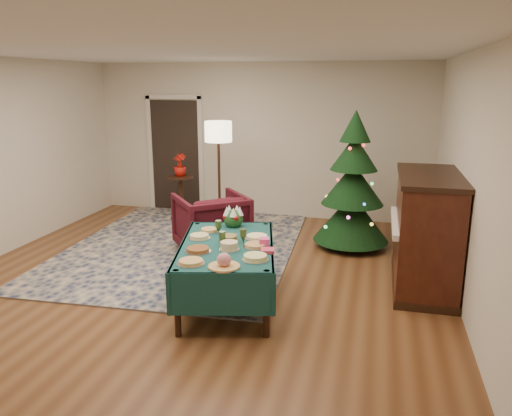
% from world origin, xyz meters
% --- Properties ---
extents(room_shell, '(7.00, 7.00, 7.00)m').
position_xyz_m(room_shell, '(0.00, 0.00, 1.35)').
color(room_shell, '#593319').
rests_on(room_shell, ground).
extents(doorway, '(1.08, 0.04, 2.16)m').
position_xyz_m(doorway, '(-1.60, 3.48, 1.10)').
color(doorway, black).
rests_on(doorway, ground).
extents(rug, '(3.37, 4.33, 0.02)m').
position_xyz_m(rug, '(-0.65, 1.40, 0.01)').
color(rug, '#121E44').
rests_on(rug, ground).
extents(buffet_table, '(1.38, 1.91, 0.67)m').
position_xyz_m(buffet_table, '(0.53, -0.22, 0.54)').
color(buffet_table, black).
rests_on(buffet_table, ground).
extents(platter_0, '(0.27, 0.27, 0.04)m').
position_xyz_m(platter_0, '(0.38, -0.89, 0.69)').
color(platter_0, silver).
rests_on(platter_0, buffet_table).
extents(platter_1, '(0.31, 0.31, 0.15)m').
position_xyz_m(platter_1, '(0.72, -0.91, 0.73)').
color(platter_1, silver).
rests_on(platter_1, buffet_table).
extents(platter_2, '(0.27, 0.27, 0.06)m').
position_xyz_m(platter_2, '(0.95, -0.64, 0.70)').
color(platter_2, silver).
rests_on(platter_2, buffet_table).
extents(platter_3, '(0.27, 0.27, 0.05)m').
position_xyz_m(platter_3, '(0.33, -0.55, 0.69)').
color(platter_3, silver).
rests_on(platter_3, buffet_table).
extents(platter_4, '(0.21, 0.21, 0.09)m').
position_xyz_m(platter_4, '(0.62, -0.42, 0.72)').
color(platter_4, silver).
rests_on(platter_4, buffet_table).
extents(platter_5, '(0.26, 0.26, 0.04)m').
position_xyz_m(platter_5, '(0.86, -0.25, 0.69)').
color(platter_5, silver).
rests_on(platter_5, buffet_table).
extents(platter_6, '(0.25, 0.25, 0.05)m').
position_xyz_m(platter_6, '(0.18, -0.12, 0.69)').
color(platter_6, silver).
rests_on(platter_6, buffet_table).
extents(platter_7, '(0.22, 0.22, 0.06)m').
position_xyz_m(platter_7, '(0.52, -0.13, 0.70)').
color(platter_7, silver).
rests_on(platter_7, buffet_table).
extents(platter_8, '(0.27, 0.27, 0.04)m').
position_xyz_m(platter_8, '(0.80, 0.04, 0.69)').
color(platter_8, silver).
rests_on(platter_8, buffet_table).
extents(platter_9, '(0.23, 0.23, 0.04)m').
position_xyz_m(platter_9, '(0.20, 0.16, 0.69)').
color(platter_9, silver).
rests_on(platter_9, buffet_table).
extents(goblet_0, '(0.07, 0.07, 0.16)m').
position_xyz_m(goblet_0, '(0.33, 0.11, 0.76)').
color(goblet_0, '#2D471E').
rests_on(goblet_0, buffet_table).
extents(goblet_1, '(0.07, 0.07, 0.16)m').
position_xyz_m(goblet_1, '(0.70, -0.15, 0.76)').
color(goblet_1, '#2D471E').
rests_on(goblet_1, buffet_table).
extents(goblet_2, '(0.07, 0.07, 0.16)m').
position_xyz_m(goblet_2, '(0.50, -0.29, 0.76)').
color(goblet_2, '#2D471E').
rests_on(goblet_2, buffet_table).
extents(napkin_stack, '(0.16, 0.16, 0.04)m').
position_xyz_m(napkin_stack, '(1.02, -0.39, 0.69)').
color(napkin_stack, '#D03A53').
rests_on(napkin_stack, buffet_table).
extents(gift_box, '(0.13, 0.13, 0.09)m').
position_xyz_m(gift_box, '(0.94, -0.20, 0.72)').
color(gift_box, '#EE428C').
rests_on(gift_box, buffet_table).
extents(centerpiece, '(0.24, 0.24, 0.28)m').
position_xyz_m(centerpiece, '(0.41, 0.44, 0.79)').
color(centerpiece, '#1E4C1E').
rests_on(centerpiece, buffet_table).
extents(armchair, '(1.24, 1.23, 0.93)m').
position_xyz_m(armchair, '(-0.18, 1.32, 0.47)').
color(armchair, '#410D16').
rests_on(armchair, ground).
extents(floor_lamp, '(0.43, 0.43, 1.77)m').
position_xyz_m(floor_lamp, '(-0.40, 2.39, 1.50)').
color(floor_lamp, '#A57F3F').
rests_on(floor_lamp, ground).
extents(side_table, '(0.44, 0.44, 0.78)m').
position_xyz_m(side_table, '(-1.24, 2.81, 0.38)').
color(side_table, black).
rests_on(side_table, ground).
extents(potted_plant, '(0.22, 0.39, 0.22)m').
position_xyz_m(potted_plant, '(-1.24, 2.81, 0.89)').
color(potted_plant, '#B7150D').
rests_on(potted_plant, side_table).
extents(christmas_tree, '(1.41, 1.41, 1.99)m').
position_xyz_m(christmas_tree, '(1.73, 2.05, 0.90)').
color(christmas_tree, black).
rests_on(christmas_tree, ground).
extents(piano, '(0.74, 1.56, 1.35)m').
position_xyz_m(piano, '(2.65, 0.77, 0.66)').
color(piano, black).
rests_on(piano, ground).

